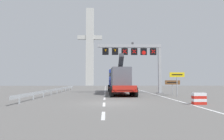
{
  "coord_description": "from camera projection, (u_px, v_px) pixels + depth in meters",
  "views": [
    {
      "loc": [
        -0.37,
        -17.02,
        1.87
      ],
      "look_at": [
        0.5,
        11.72,
        3.33
      ],
      "focal_mm": 32.98,
      "sensor_mm": 36.0,
      "label": 1
    }
  ],
  "objects": [
    {
      "name": "tourist_info_sign_brown",
      "position": [
        172.0,
        84.0,
        25.93
      ],
      "size": [
        1.9,
        0.15,
        1.88
      ],
      "color": "#9EA0A5",
      "rests_on": "ground"
    },
    {
      "name": "edge_line_right",
      "position": [
        152.0,
        94.0,
        29.08
      ],
      "size": [
        0.2,
        63.0,
        0.01
      ],
      "primitive_type": "cube",
      "color": "silver",
      "rests_on": "ground"
    },
    {
      "name": "guardrail_left",
      "position": [
        57.0,
        90.0,
        28.86
      ],
      "size": [
        0.13,
        28.33,
        0.76
      ],
      "color": "#999EA3",
      "rests_on": "ground"
    },
    {
      "name": "overhead_lane_gantry",
      "position": [
        137.0,
        54.0,
        29.84
      ],
      "size": [
        9.46,
        0.9,
        7.42
      ],
      "color": "#9EA0A5",
      "rests_on": "ground"
    },
    {
      "name": "crash_barrier_striped",
      "position": [
        199.0,
        99.0,
        15.96
      ],
      "size": [
        1.01,
        0.52,
        0.9
      ],
      "color": "red",
      "rests_on": "ground"
    },
    {
      "name": "ground",
      "position": [
        110.0,
        103.0,
        16.91
      ],
      "size": [
        112.0,
        112.0,
        0.0
      ],
      "primitive_type": "plane",
      "color": "slate"
    },
    {
      "name": "exit_sign_yellow",
      "position": [
        177.0,
        78.0,
        24.16
      ],
      "size": [
        1.77,
        0.15,
        2.82
      ],
      "color": "#9EA0A5",
      "rests_on": "ground"
    },
    {
      "name": "lane_markings",
      "position": [
        105.0,
        90.0,
        41.21
      ],
      "size": [
        0.2,
        63.3,
        0.01
      ],
      "color": "silver",
      "rests_on": "ground"
    },
    {
      "name": "bridge_pylon_distant",
      "position": [
        90.0,
        46.0,
        76.11
      ],
      "size": [
        9.0,
        2.0,
        28.64
      ],
      "color": "#B7B7B2",
      "rests_on": "ground"
    },
    {
      "name": "heavy_haul_truck_red",
      "position": [
        119.0,
        80.0,
        30.29
      ],
      "size": [
        3.18,
        14.1,
        5.3
      ],
      "color": "red",
      "rests_on": "ground"
    }
  ]
}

